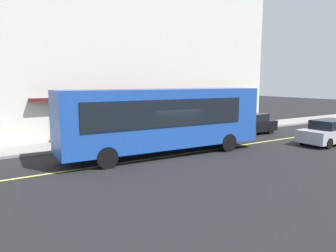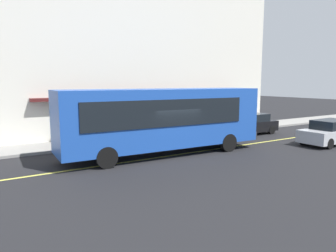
# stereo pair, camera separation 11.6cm
# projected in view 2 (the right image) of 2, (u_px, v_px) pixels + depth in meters

# --- Properties ---
(ground) EXTENTS (120.00, 120.00, 0.00)m
(ground) POSITION_uv_depth(u_px,v_px,m) (170.00, 156.00, 16.37)
(ground) COLOR black
(sidewalk) EXTENTS (80.00, 2.73, 0.15)m
(sidewalk) POSITION_uv_depth(u_px,v_px,m) (129.00, 139.00, 20.75)
(sidewalk) COLOR gray
(sidewalk) RESTS_ON ground
(lane_centre_stripe) EXTENTS (36.00, 0.16, 0.01)m
(lane_centre_stripe) POSITION_uv_depth(u_px,v_px,m) (170.00, 156.00, 16.37)
(lane_centre_stripe) COLOR #D8D14C
(lane_centre_stripe) RESTS_ON ground
(storefront_building) EXTENTS (23.37, 12.60, 11.95)m
(storefront_building) POSITION_uv_depth(u_px,v_px,m) (117.00, 58.00, 27.34)
(storefront_building) COLOR silver
(storefront_building) RESTS_ON ground
(bus) EXTENTS (11.22, 2.96, 3.50)m
(bus) POSITION_uv_depth(u_px,v_px,m) (164.00, 118.00, 16.43)
(bus) COLOR #1E4CAD
(bus) RESTS_ON ground
(traffic_light) EXTENTS (0.30, 0.52, 3.20)m
(traffic_light) POSITION_uv_depth(u_px,v_px,m) (77.00, 105.00, 17.94)
(traffic_light) COLOR #2D2D33
(traffic_light) RESTS_ON sidewalk
(car_silver) EXTENTS (4.35, 1.96, 1.52)m
(car_silver) POSITION_uv_depth(u_px,v_px,m) (330.00, 132.00, 19.37)
(car_silver) COLOR #B7BABF
(car_silver) RESTS_ON ground
(car_black) EXTENTS (4.33, 1.91, 1.52)m
(car_black) POSITION_uv_depth(u_px,v_px,m) (250.00, 124.00, 23.06)
(car_black) COLOR black
(car_black) RESTS_ON ground
(pedestrian_near_storefront) EXTENTS (0.34, 0.34, 1.75)m
(pedestrian_near_storefront) POSITION_uv_depth(u_px,v_px,m) (247.00, 113.00, 27.05)
(pedestrian_near_storefront) COLOR black
(pedestrian_near_storefront) RESTS_ON sidewalk
(pedestrian_at_corner) EXTENTS (0.34, 0.34, 1.87)m
(pedestrian_at_corner) POSITION_uv_depth(u_px,v_px,m) (188.00, 118.00, 22.65)
(pedestrian_at_corner) COLOR black
(pedestrian_at_corner) RESTS_ON sidewalk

